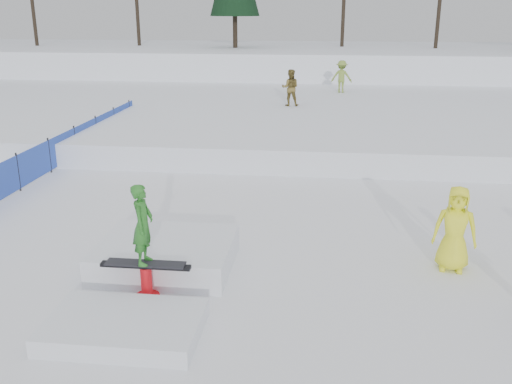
# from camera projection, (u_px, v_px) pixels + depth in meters

# --- Properties ---
(ground) EXTENTS (120.00, 120.00, 0.00)m
(ground) POSITION_uv_depth(u_px,v_px,m) (218.00, 278.00, 10.88)
(ground) COLOR white
(snow_berm) EXTENTS (60.00, 14.00, 2.40)m
(snow_berm) POSITION_uv_depth(u_px,v_px,m) (297.00, 65.00, 38.85)
(snow_berm) COLOR white
(snow_berm) RESTS_ON ground
(snow_midrise) EXTENTS (50.00, 18.00, 0.80)m
(snow_midrise) POSITION_uv_depth(u_px,v_px,m) (281.00, 112.00, 25.87)
(snow_midrise) COLOR white
(snow_midrise) RESTS_ON ground
(safety_fence) EXTENTS (0.05, 16.00, 1.10)m
(safety_fence) POSITION_uv_depth(u_px,v_px,m) (50.00, 155.00, 17.67)
(safety_fence) COLOR #2A49B7
(safety_fence) RESTS_ON ground
(walker_olive) EXTENTS (0.79, 0.62, 1.58)m
(walker_olive) POSITION_uv_depth(u_px,v_px,m) (290.00, 88.00, 24.84)
(walker_olive) COLOR brown
(walker_olive) RESTS_ON snow_midrise
(walker_ygreen) EXTENTS (1.12, 0.76, 1.60)m
(walker_ygreen) POSITION_uv_depth(u_px,v_px,m) (342.00, 77.00, 28.76)
(walker_ygreen) COLOR olive
(walker_ygreen) RESTS_ON snow_midrise
(spectator_yellow) EXTENTS (0.92, 0.69, 1.70)m
(spectator_yellow) POSITION_uv_depth(u_px,v_px,m) (455.00, 229.00, 10.99)
(spectator_yellow) COLOR #FBFE28
(spectator_yellow) RESTS_ON ground
(jib_rail_feature) EXTENTS (2.60, 4.40, 2.11)m
(jib_rail_feature) POSITION_uv_depth(u_px,v_px,m) (156.00, 268.00, 10.57)
(jib_rail_feature) COLOR white
(jib_rail_feature) RESTS_ON ground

